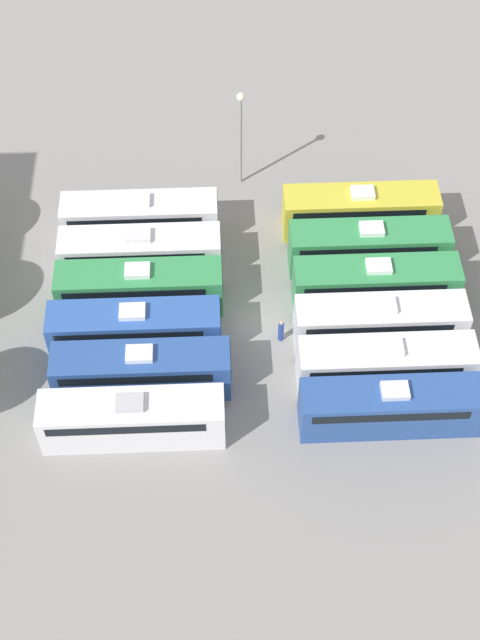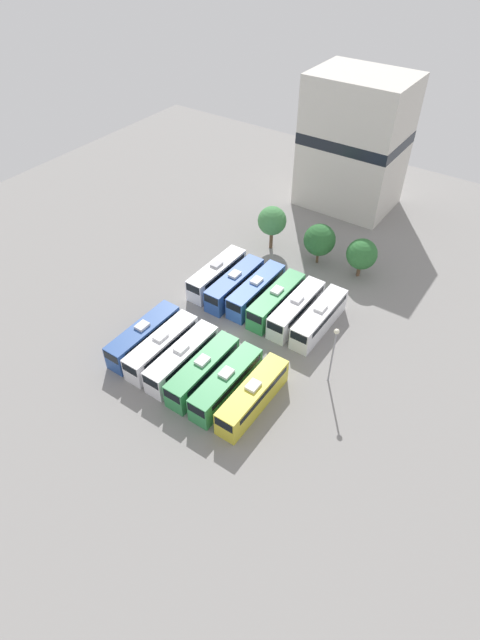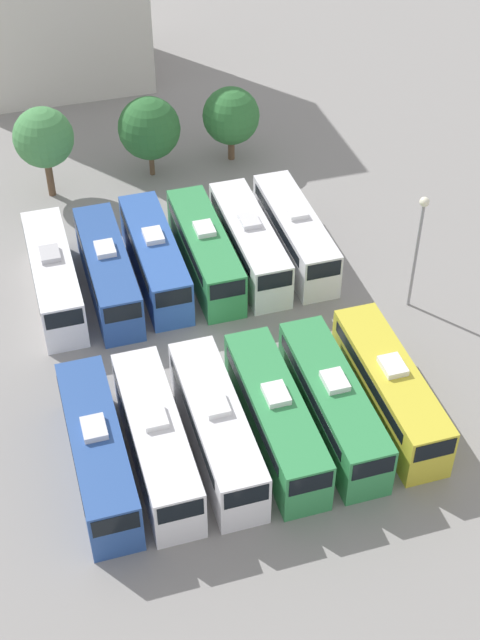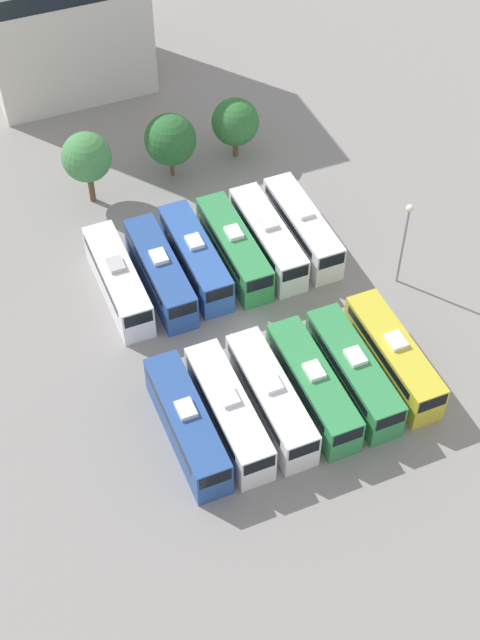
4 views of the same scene
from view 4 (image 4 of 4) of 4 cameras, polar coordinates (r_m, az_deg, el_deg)
The scene contains 18 objects.
ground_plane at distance 69.19m, azimuth 0.72°, elevation -0.84°, with size 121.21×121.21×0.00m, color gray.
bus_0 at distance 61.80m, azimuth -3.43°, elevation -6.59°, with size 2.59×10.76×3.64m.
bus_1 at distance 62.31m, azimuth -0.75°, elevation -5.82°, with size 2.59×10.76×3.64m.
bus_2 at distance 63.04m, azimuth 1.98°, elevation -4.95°, with size 2.59×10.76×3.64m.
bus_3 at distance 63.87m, azimuth 4.66°, elevation -4.16°, with size 2.59×10.76×3.64m.
bus_4 at distance 64.98m, azimuth 7.25°, elevation -3.25°, with size 2.59×10.76×3.64m.
bus_5 at distance 66.35m, azimuth 9.77°, elevation -2.23°, with size 2.59×10.76×3.64m.
bus_6 at distance 71.32m, azimuth -7.82°, elevation 2.61°, with size 2.59×10.76×3.64m.
bus_7 at distance 71.58m, azimuth -5.14°, elevation 3.13°, with size 2.59×10.76×3.64m.
bus_8 at distance 72.61m, azimuth -2.89°, elevation 4.09°, with size 2.59×10.76×3.64m.
bus_9 at distance 73.30m, azimuth -0.40°, elevation 4.68°, with size 2.59×10.76×3.64m.
bus_10 at distance 74.20m, azimuth 1.77°, elevation 5.31°, with size 2.59×10.76×3.64m.
bus_11 at distance 75.37m, azimuth 4.01°, elevation 6.01°, with size 2.59×10.76×3.64m.
worker_person at distance 67.38m, azimuth 0.01°, elevation -1.51°, with size 0.36×0.36×1.83m.
light_pole at distance 70.46m, azimuth 10.55°, elevation 5.60°, with size 0.60×0.60×8.10m.
tree_0 at distance 78.60m, azimuth -9.79°, elevation 10.22°, with size 4.36×4.36×6.99m.
tree_1 at distance 81.13m, azimuth -4.49°, elevation 11.44°, with size 4.68×4.68×6.29m.
tree_2 at distance 83.41m, azimuth -0.30°, elevation 12.56°, with size 4.40×4.40×5.94m.
Camera 4 is at (-18.37, -41.66, 52.11)m, focal length 50.00 mm.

